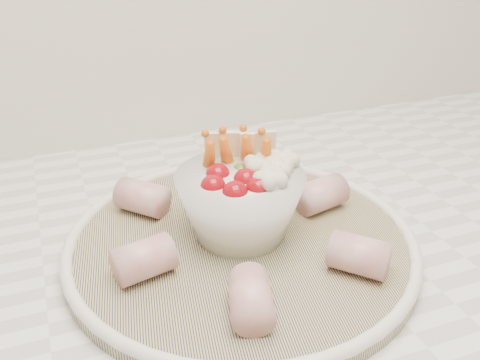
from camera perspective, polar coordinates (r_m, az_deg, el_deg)
name	(u,v)px	position (r m, az deg, el deg)	size (l,w,h in m)	color
serving_platter	(241,242)	(0.54, 0.13, -6.63)	(0.40, 0.40, 0.02)	navy
veggie_bowl	(241,199)	(0.53, 0.16, -2.09)	(0.13, 0.13, 0.10)	white
cured_meat_rolls	(241,224)	(0.53, 0.13, -4.69)	(0.26, 0.28, 0.04)	#BF5760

